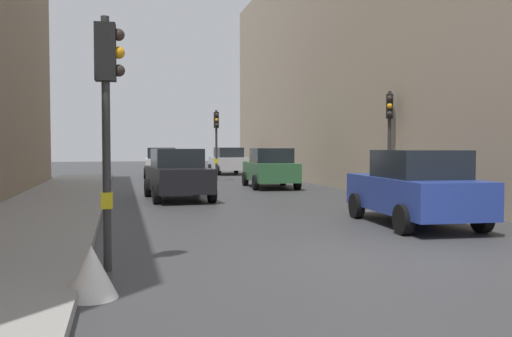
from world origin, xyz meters
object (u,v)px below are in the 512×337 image
Objects in this scene: car_blue_van at (415,188)px; car_silver_hatchback at (228,161)px; traffic_light_far_median at (216,132)px; traffic_light_near_left at (107,96)px; car_green_estate at (270,168)px; traffic_light_mid_street at (389,125)px; car_dark_suv at (178,174)px; car_white_compact at (161,163)px; warning_sign_triangle at (91,272)px.

car_silver_hatchback is at bearing 89.58° from car_blue_van.
traffic_light_near_left is at bearing -104.10° from traffic_light_far_median.
car_green_estate is (1.51, -5.33, -1.72)m from traffic_light_far_median.
traffic_light_mid_street is 7.49m from car_dark_suv.
traffic_light_near_left reaches higher than car_silver_hatchback.
car_silver_hatchback is 5.24m from car_white_compact.
car_green_estate is at bearing 43.88° from car_dark_suv.
traffic_light_mid_street is 13.99m from warning_sign_triangle.
traffic_light_far_median is 0.88× the size of car_white_compact.
car_dark_suv is (2.10, 10.72, -1.70)m from traffic_light_near_left.
car_green_estate is (6.64, 15.08, -1.70)m from traffic_light_near_left.
traffic_light_far_median is at bearing -56.89° from car_white_compact.
traffic_light_far_median reaches higher than traffic_light_mid_street.
warning_sign_triangle is at bearing -103.63° from traffic_light_far_median.
traffic_light_far_median is 0.88× the size of car_silver_hatchback.
car_white_compact is 13.71m from car_dark_suv.
traffic_light_far_median is 0.87× the size of car_blue_van.
traffic_light_far_median is 10.30m from car_dark_suv.
car_white_compact is at bearing 112.85° from traffic_light_mid_street.
car_white_compact and car_blue_van have the same top height.
traffic_light_mid_street is 0.99× the size of traffic_light_far_median.
warning_sign_triangle is at bearing -112.39° from car_green_estate.
traffic_light_mid_street is 0.88× the size of car_silver_hatchback.
traffic_light_mid_street is 0.87× the size of car_white_compact.
car_blue_van is (1.73, -17.27, -1.72)m from traffic_light_far_median.
car_white_compact is at bearing 123.11° from traffic_light_far_median.
traffic_light_mid_street is 0.87× the size of car_blue_van.
traffic_light_mid_street reaches higher than car_silver_hatchback.
warning_sign_triangle is (-6.82, -16.55, -0.55)m from car_green_estate.
car_silver_hatchback reaches higher than warning_sign_triangle.
car_white_compact is 6.61× the size of warning_sign_triangle.
traffic_light_mid_street is at bearing -15.67° from car_dark_suv.
traffic_light_mid_street reaches higher than warning_sign_triangle.
car_blue_van is (4.35, -21.27, 0.00)m from car_white_compact.
warning_sign_triangle is (-5.31, -21.88, -2.27)m from traffic_light_far_median.
car_green_estate is at bearing 111.39° from traffic_light_mid_street.
traffic_light_far_median is 5.79× the size of warning_sign_triangle.
traffic_light_far_median reaches higher than car_silver_hatchback.
car_silver_hatchback is 0.99× the size of car_white_compact.
car_silver_hatchback is at bearing 73.99° from traffic_light_far_median.
car_dark_suv is 12.41m from warning_sign_triangle.
traffic_light_mid_street is at bearing -83.51° from car_silver_hatchback.
car_white_compact is 21.71m from car_blue_van.
car_white_compact is at bearing 88.26° from car_dark_suv.
car_green_estate is 11.94m from car_blue_van.
traffic_light_near_left is at bearing -101.07° from car_dark_suv.
car_dark_suv is 6.61× the size of warning_sign_triangle.
car_green_estate is 1.00× the size of car_blue_van.
car_dark_suv is 1.00× the size of car_blue_van.
car_green_estate reaches higher than warning_sign_triangle.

